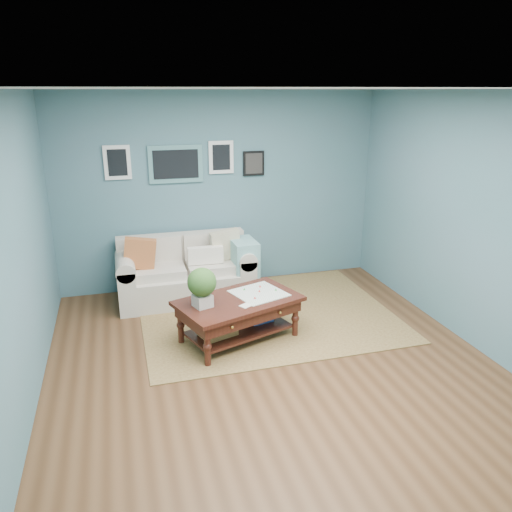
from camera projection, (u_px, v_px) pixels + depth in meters
name	position (u px, v px, depth m)	size (l,w,h in m)	color
room_shell	(273.00, 238.00, 4.72)	(5.00, 5.02, 2.70)	brown
area_rug	(267.00, 314.00, 6.28)	(3.08, 2.46, 0.01)	brown
loveseat	(191.00, 271.00, 6.69)	(1.82, 0.83, 0.93)	beige
coffee_table	(233.00, 307.00, 5.50)	(1.51, 1.16, 0.93)	black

